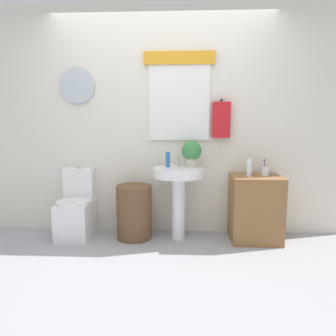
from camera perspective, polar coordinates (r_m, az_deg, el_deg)
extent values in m
plane|color=#A3A3A8|center=(2.86, -2.54, -18.84)|extent=(8.00, 8.00, 0.00)
cube|color=silver|center=(3.68, -0.98, 8.39)|extent=(4.40, 0.10, 2.60)
cube|color=white|center=(3.61, 2.05, 11.86)|extent=(0.69, 0.03, 0.84)
cube|color=gold|center=(3.66, 2.09, 19.44)|extent=(0.79, 0.04, 0.14)
cylinder|color=silver|center=(3.82, -16.19, 14.18)|extent=(0.40, 0.03, 0.40)
cylinder|color=black|center=(3.62, 9.74, 12.12)|extent=(0.02, 0.06, 0.02)
cube|color=red|center=(3.60, 9.69, 8.64)|extent=(0.20, 0.05, 0.40)
cube|color=white|center=(3.75, -16.36, -8.96)|extent=(0.36, 0.50, 0.41)
cylinder|color=white|center=(3.64, -16.82, -5.94)|extent=(0.38, 0.38, 0.03)
cube|color=white|center=(3.81, -15.78, -2.69)|extent=(0.34, 0.18, 0.36)
cylinder|color=silver|center=(3.78, -15.89, 0.12)|extent=(0.04, 0.04, 0.02)
cylinder|color=brown|center=(3.56, -6.18, -7.95)|extent=(0.39, 0.39, 0.60)
cylinder|color=white|center=(3.51, 1.89, -7.28)|extent=(0.15, 0.15, 0.71)
cylinder|color=white|center=(3.42, 1.93, -0.75)|extent=(0.56, 0.56, 0.10)
cylinder|color=silver|center=(3.52, 1.97, 1.18)|extent=(0.03, 0.03, 0.10)
cube|color=olive|center=(3.59, 15.64, -7.10)|extent=(0.53, 0.44, 0.72)
cylinder|color=#2D6BB7|center=(3.45, -0.04, 1.59)|extent=(0.05, 0.05, 0.17)
cylinder|color=beige|center=(3.46, 4.27, 0.96)|extent=(0.13, 0.13, 0.09)
sphere|color=#3D8442|center=(3.45, 4.29, 3.17)|extent=(0.22, 0.22, 0.22)
cylinder|color=white|center=(3.44, 14.58, 0.08)|extent=(0.05, 0.05, 0.20)
cylinder|color=silver|center=(3.55, 17.31, -0.57)|extent=(0.08, 0.08, 0.10)
cylinder|color=yellow|center=(3.54, 17.64, 0.13)|extent=(0.01, 0.02, 0.18)
cylinder|color=green|center=(3.55, 17.11, 0.18)|extent=(0.03, 0.03, 0.18)
cylinder|color=purple|center=(3.52, 17.22, 0.12)|extent=(0.03, 0.03, 0.18)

